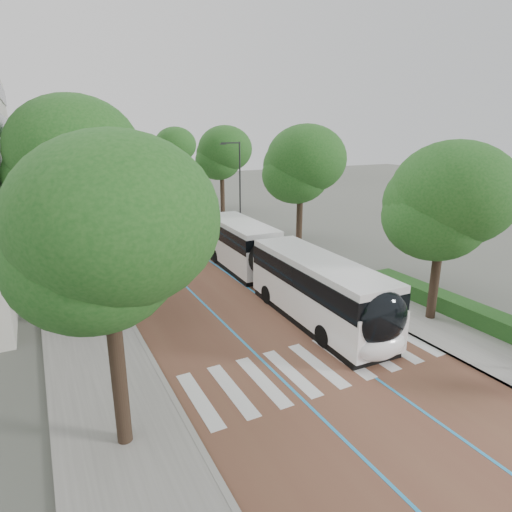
{
  "coord_description": "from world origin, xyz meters",
  "views": [
    {
      "loc": [
        -8.97,
        -11.31,
        9.02
      ],
      "look_at": [
        1.39,
        8.62,
        2.4
      ],
      "focal_mm": 30.0,
      "sensor_mm": 36.0,
      "label": 1
    }
  ],
  "objects": [
    {
      "name": "bus_queued_1",
      "position": [
        2.29,
        37.84,
        1.62
      ],
      "size": [
        2.77,
        12.44,
        3.2
      ],
      "rotation": [
        0.0,
        0.0,
        0.02
      ],
      "color": "white",
      "rests_on": "ground"
    },
    {
      "name": "bus_queued_0",
      "position": [
        2.69,
        24.48,
        1.62
      ],
      "size": [
        3.03,
        12.49,
        3.2
      ],
      "rotation": [
        0.0,
        0.0,
        -0.04
      ],
      "color": "white",
      "rests_on": "ground"
    },
    {
      "name": "lane_line_right",
      "position": [
        1.6,
        40.0,
        0.02
      ],
      "size": [
        0.12,
        126.0,
        0.01
      ],
      "primitive_type": "cube",
      "color": "#2992D1",
      "rests_on": "road"
    },
    {
      "name": "kerb_right",
      "position": [
        5.6,
        40.0,
        0.06
      ],
      "size": [
        0.2,
        140.0,
        0.14
      ],
      "primitive_type": "cube",
      "color": "gray",
      "rests_on": "ground"
    },
    {
      "name": "ground",
      "position": [
        0.0,
        0.0,
        0.0
      ],
      "size": [
        160.0,
        160.0,
        0.0
      ],
      "primitive_type": "plane",
      "color": "#51544C",
      "rests_on": "ground"
    },
    {
      "name": "lead_bus",
      "position": [
        2.7,
        8.23,
        1.63
      ],
      "size": [
        3.23,
        18.48,
        3.2
      ],
      "rotation": [
        0.0,
        0.0,
        -0.04
      ],
      "color": "black",
      "rests_on": "ground"
    },
    {
      "name": "road",
      "position": [
        0.0,
        40.0,
        0.01
      ],
      "size": [
        11.0,
        140.0,
        0.02
      ],
      "primitive_type": "cube",
      "color": "brown",
      "rests_on": "ground"
    },
    {
      "name": "kerb_left",
      "position": [
        -5.6,
        40.0,
        0.06
      ],
      "size": [
        0.2,
        140.0,
        0.14
      ],
      "primitive_type": "cube",
      "color": "gray",
      "rests_on": "ground"
    },
    {
      "name": "trees_left",
      "position": [
        -7.5,
        27.13,
        7.08
      ],
      "size": [
        6.17,
        60.67,
        10.18
      ],
      "color": "black",
      "rests_on": "ground"
    },
    {
      "name": "streetlight_far",
      "position": [
        6.62,
        22.0,
        4.82
      ],
      "size": [
        1.82,
        0.2,
        8.0
      ],
      "color": "#2A2A2C",
      "rests_on": "sidewalk_right"
    },
    {
      "name": "zebra_crossing",
      "position": [
        0.2,
        1.0,
        0.03
      ],
      "size": [
        10.55,
        3.6,
        0.01
      ],
      "color": "silver",
      "rests_on": "ground"
    },
    {
      "name": "sidewalk_left",
      "position": [
        -7.5,
        40.0,
        0.06
      ],
      "size": [
        4.0,
        140.0,
        0.12
      ],
      "primitive_type": "cube",
      "color": "gray",
      "rests_on": "ground"
    },
    {
      "name": "sidewalk_right",
      "position": [
        7.5,
        40.0,
        0.06
      ],
      "size": [
        4.0,
        140.0,
        0.12
      ],
      "primitive_type": "cube",
      "color": "gray",
      "rests_on": "ground"
    },
    {
      "name": "lane_line_left",
      "position": [
        -1.6,
        40.0,
        0.02
      ],
      "size": [
        0.12,
        126.0,
        0.01
      ],
      "primitive_type": "cube",
      "color": "#2992D1",
      "rests_on": "road"
    },
    {
      "name": "lamp_post_left",
      "position": [
        -6.1,
        8.0,
        4.12
      ],
      "size": [
        0.14,
        0.14,
        8.0
      ],
      "primitive_type": "cylinder",
      "color": "#2A2A2C",
      "rests_on": "sidewalk_left"
    },
    {
      "name": "trees_right",
      "position": [
        7.7,
        20.84,
        6.32
      ],
      "size": [
        5.64,
        47.49,
        8.92
      ],
      "color": "black",
      "rests_on": "ground"
    },
    {
      "name": "hedge",
      "position": [
        9.1,
        0.0,
        0.52
      ],
      "size": [
        1.2,
        14.0,
        0.8
      ],
      "primitive_type": "cube",
      "color": "#194718",
      "rests_on": "sidewalk_right"
    }
  ]
}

